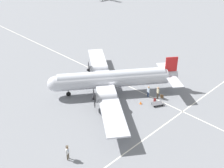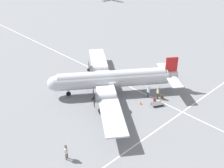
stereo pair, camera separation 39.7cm
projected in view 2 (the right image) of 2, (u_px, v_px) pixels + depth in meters
name	position (u px, v px, depth m)	size (l,w,h in m)	color
ground_plane	(112.00, 93.00, 43.46)	(300.00, 300.00, 0.00)	slate
apron_line_eastwest	(127.00, 85.00, 45.49)	(120.00, 0.16, 0.01)	silver
apron_line_northsouth	(168.00, 122.00, 36.81)	(0.16, 120.00, 0.01)	silver
airliner_main	(110.00, 79.00, 42.26)	(22.79, 20.18, 5.37)	silver
crew_foreground	(66.00, 151.00, 30.34)	(0.40, 0.59, 1.86)	#473D2D
passenger_boarding	(158.00, 92.00, 41.46)	(0.58, 0.38, 1.87)	#473D2D
ramp_agent	(148.00, 91.00, 41.75)	(0.59, 0.32, 1.80)	navy
suitcase_near_door	(162.00, 97.00, 41.95)	(0.51, 0.20, 0.50)	brown
suitcase_upright_spare	(155.00, 100.00, 40.97)	(0.36, 0.15, 0.58)	maroon
baggage_cart	(157.00, 104.00, 40.20)	(1.66, 1.91, 0.56)	#56565B
traffic_cone	(141.00, 103.00, 40.51)	(0.35, 0.35, 0.46)	orange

